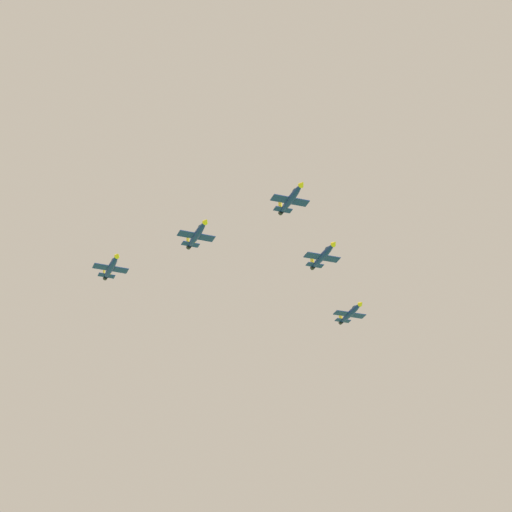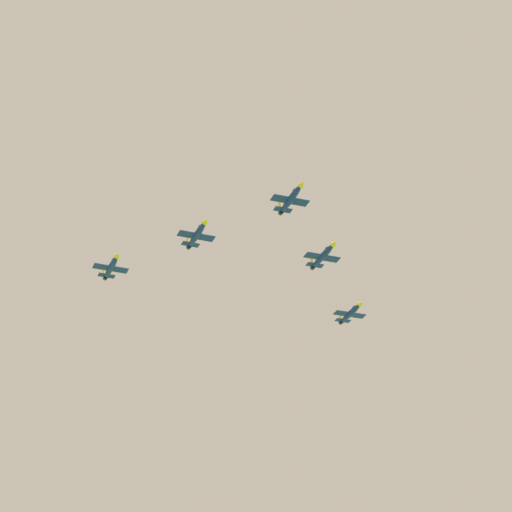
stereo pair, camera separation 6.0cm
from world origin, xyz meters
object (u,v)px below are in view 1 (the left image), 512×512
Objects in this scene: jet_left_outer at (351,313)px; jet_right_outer at (111,267)px; jet_right_wingman at (197,234)px; jet_lead at (291,199)px; jet_left_wingman at (323,256)px.

jet_left_outer is 66.09m from jet_right_outer.
jet_right_outer is (-14.10, 21.24, -2.31)m from jet_right_wingman.
jet_right_wingman is (-14.10, 21.24, -2.35)m from jet_lead.
jet_right_wingman is at bearing -89.57° from jet_left_wingman.
jet_right_outer is at bearing -89.04° from jet_left_outer.
jet_left_outer is at bearing 110.69° from jet_right_wingman.
jet_left_wingman is at bearing 67.57° from jet_right_outer.
jet_lead is 0.98× the size of jet_right_wingman.
jet_right_outer is at bearing -138.90° from jet_lead.
jet_lead is at bearing -39.94° from jet_left_wingman.
jet_left_outer is at bearing 140.07° from jet_left_wingman.
jet_right_outer is at bearing -140.36° from jet_right_wingman.
jet_left_outer is at bearing 140.37° from jet_lead.
jet_left_wingman is at bearing 140.37° from jet_lead.
jet_right_outer is (-28.21, 42.48, -4.66)m from jet_lead.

